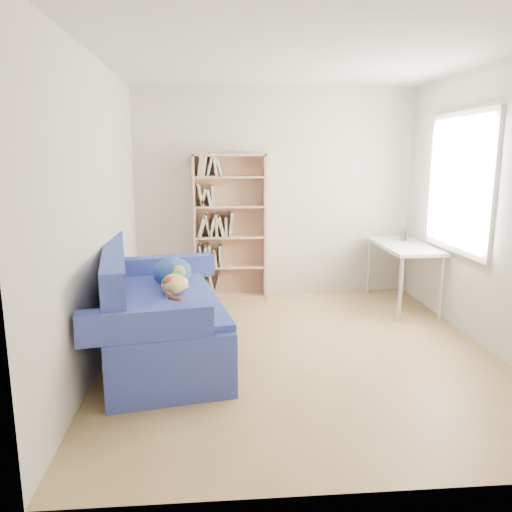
{
  "coord_description": "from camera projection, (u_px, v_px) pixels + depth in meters",
  "views": [
    {
      "loc": [
        -0.76,
        -4.31,
        1.78
      ],
      "look_at": [
        -0.38,
        0.24,
        0.85
      ],
      "focal_mm": 35.0,
      "sensor_mm": 36.0,
      "label": 1
    }
  ],
  "objects": [
    {
      "name": "ground",
      "position": [
        299.0,
        350.0,
        4.63
      ],
      "size": [
        4.0,
        4.0,
        0.0
      ],
      "primitive_type": "plane",
      "color": "#9F7A48",
      "rests_on": "ground"
    },
    {
      "name": "room_shell",
      "position": [
        313.0,
        172.0,
        4.34
      ],
      "size": [
        3.54,
        4.04,
        2.62
      ],
      "color": "silver",
      "rests_on": "ground"
    },
    {
      "name": "sofa",
      "position": [
        156.0,
        315.0,
        4.47
      ],
      "size": [
        1.3,
        2.17,
        0.99
      ],
      "rotation": [
        0.0,
        0.0,
        0.18
      ],
      "color": "navy",
      "rests_on": "ground"
    },
    {
      "name": "bookshelf",
      "position": [
        230.0,
        232.0,
        6.22
      ],
      "size": [
        0.9,
        0.28,
        1.79
      ],
      "color": "tan",
      "rests_on": "ground"
    },
    {
      "name": "desk",
      "position": [
        404.0,
        250.0,
        5.87
      ],
      "size": [
        0.56,
        1.21,
        0.75
      ],
      "color": "silver",
      "rests_on": "ground"
    },
    {
      "name": "pen_cup",
      "position": [
        403.0,
        235.0,
        6.11
      ],
      "size": [
        0.08,
        0.08,
        0.16
      ],
      "color": "white",
      "rests_on": "desk"
    }
  ]
}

